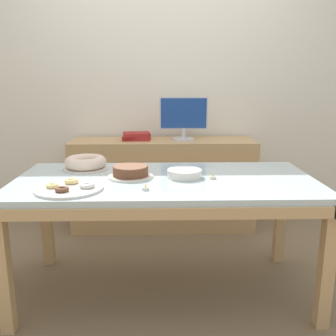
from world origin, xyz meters
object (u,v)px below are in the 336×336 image
book_stack (137,136)px  cake_chocolate_round (131,172)px  cake_golden_bundt (86,163)px  tealight_near_front (120,166)px  plate_stack (184,173)px  tealight_left_edge (145,188)px  tealight_near_cakes (213,177)px  pastry_platter (69,188)px  computer_monitor (184,119)px

book_stack → cake_chocolate_round: size_ratio=0.92×
cake_golden_bundt → tealight_near_front: 0.23m
plate_stack → tealight_left_edge: bearing=-131.0°
cake_golden_bundt → tealight_near_front: cake_golden_bundt is taller
tealight_left_edge → tealight_near_cakes: bearing=29.8°
cake_golden_bundt → pastry_platter: 0.47m
tealight_near_front → tealight_near_cakes: 0.66m
book_stack → cake_golden_bundt: bearing=-108.6°
plate_stack → tealight_left_edge: plate_stack is taller
cake_chocolate_round → tealight_near_cakes: bearing=-5.4°
book_stack → plate_stack: bearing=-72.1°
computer_monitor → tealight_left_edge: (-0.29, -1.35, -0.24)m
plate_stack → tealight_near_front: size_ratio=5.25×
cake_golden_bundt → tealight_near_front: (0.22, 0.04, -0.03)m
computer_monitor → tealight_near_front: 0.98m
tealight_left_edge → tealight_near_cakes: size_ratio=1.00×
tealight_left_edge → book_stack: bearing=95.2°
cake_golden_bundt → pastry_platter: cake_golden_bundt is taller
tealight_near_front → tealight_left_edge: bearing=-70.0°
cake_golden_bundt → tealight_near_cakes: 0.85m
tealight_near_front → book_stack: bearing=85.2°
book_stack → tealight_near_front: book_stack is taller
book_stack → pastry_platter: bearing=-102.3°
cake_chocolate_round → pastry_platter: size_ratio=0.74×
cake_chocolate_round → cake_golden_bundt: size_ratio=0.93×
computer_monitor → plate_stack: (-0.06, -1.09, -0.22)m
computer_monitor → plate_stack: computer_monitor is taller
plate_stack → tealight_near_cakes: 0.17m
book_stack → cake_golden_bundt: size_ratio=0.86×
pastry_platter → tealight_left_edge: pastry_platter is taller
pastry_platter → plate_stack: plate_stack is taller
cake_chocolate_round → plate_stack: bearing=-1.9°
computer_monitor → cake_chocolate_round: bearing=-109.9°
plate_stack → cake_golden_bundt: bearing=160.3°
book_stack → tealight_left_edge: bearing=-84.8°
plate_stack → tealight_near_front: bearing=147.6°
cake_chocolate_round → tealight_left_edge: 0.29m
cake_chocolate_round → pastry_platter: (-0.31, -0.25, -0.02)m
book_stack → cake_chocolate_round: bearing=-88.8°
pastry_platter → tealight_near_front: 0.56m
computer_monitor → plate_stack: 1.11m
cake_chocolate_round → tealight_near_front: bearing=109.9°
plate_stack → tealight_left_edge: size_ratio=5.25×
plate_stack → tealight_near_front: 0.50m
book_stack → cake_chocolate_round: (0.02, -1.08, -0.06)m
cake_chocolate_round → cake_golden_bundt: bearing=145.1°
cake_golden_bundt → plate_stack: cake_golden_bundt is taller
computer_monitor → cake_golden_bundt: size_ratio=1.44×
cake_golden_bundt → tealight_near_front: bearing=9.6°
plate_stack → cake_chocolate_round: bearing=178.1°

